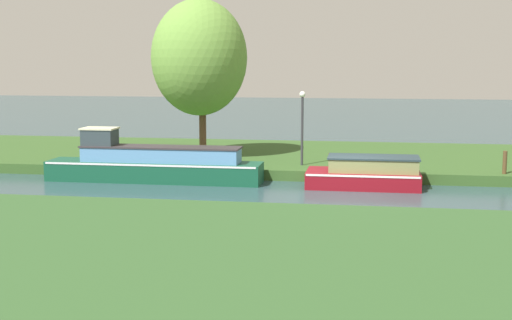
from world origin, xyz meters
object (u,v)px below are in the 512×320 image
lamp_post (302,119)px  mooring_post_far (330,161)px  willow_tree_left (199,58)px  forest_barge (153,164)px  maroon_narrowboat (366,174)px  mooring_post_near (505,162)px

lamp_post → mooring_post_far: lamp_post is taller
lamp_post → mooring_post_far: size_ratio=4.70×
willow_tree_left → lamp_post: bearing=-20.6°
forest_barge → maroon_narrowboat: 7.94m
maroon_narrowboat → lamp_post: (-2.54, 2.33, 1.74)m
forest_barge → willow_tree_left: (0.85, 4.03, 3.98)m
willow_tree_left → lamp_post: willow_tree_left is taller
mooring_post_near → mooring_post_far: bearing=180.0°
forest_barge → willow_tree_left: size_ratio=1.22×
maroon_narrowboat → willow_tree_left: 9.14m
mooring_post_near → forest_barge: bearing=-174.0°
maroon_narrowboat → mooring_post_far: (-1.37, 1.36, 0.21)m
willow_tree_left → mooring_post_near: (12.07, -2.67, -3.80)m
willow_tree_left → forest_barge: bearing=-102.0°
forest_barge → mooring_post_near: forest_barge is taller
mooring_post_near → lamp_post: bearing=172.7°
forest_barge → mooring_post_near: size_ratio=9.64×
lamp_post → mooring_post_far: bearing=-39.4°
willow_tree_left → mooring_post_near: bearing=-12.5°
willow_tree_left → maroon_narrowboat: bearing=-29.6°
maroon_narrowboat → willow_tree_left: willow_tree_left is taller
willow_tree_left → lamp_post: (4.54, -1.70, -2.39)m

